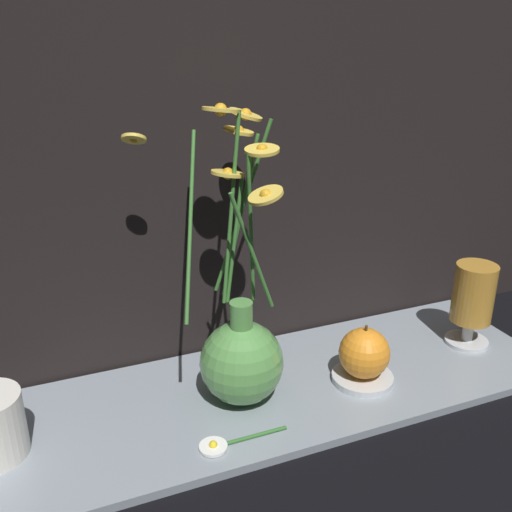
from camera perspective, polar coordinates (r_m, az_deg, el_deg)
name	(u,v)px	position (r m, az deg, el deg)	size (l,w,h in m)	color
ground_plane	(263,397)	(0.86, 0.66, -13.88)	(6.00, 6.00, 0.00)	black
shelf	(263,393)	(0.85, 0.66, -13.55)	(0.90, 0.27, 0.01)	gray
vase_with_flowers	(241,351)	(0.79, -1.49, -9.46)	(0.19, 0.18, 0.40)	#59994C
tea_glass	(473,297)	(0.99, 20.88, -3.87)	(0.07, 0.07, 0.14)	silver
saucer_plate	(362,378)	(0.88, 10.58, -11.88)	(0.09, 0.09, 0.01)	silver
orange_fruit	(364,353)	(0.86, 10.78, -9.51)	(0.07, 0.07, 0.08)	orange
loose_daisy	(224,444)	(0.75, -3.24, -18.24)	(0.12, 0.04, 0.01)	#336B2D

